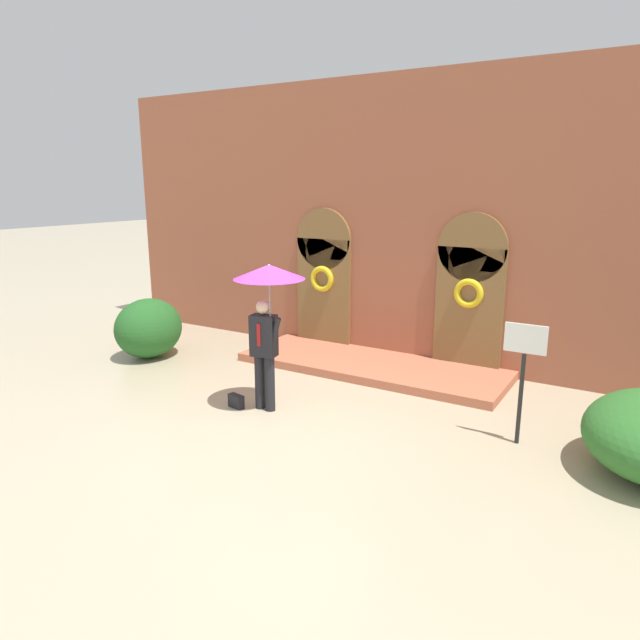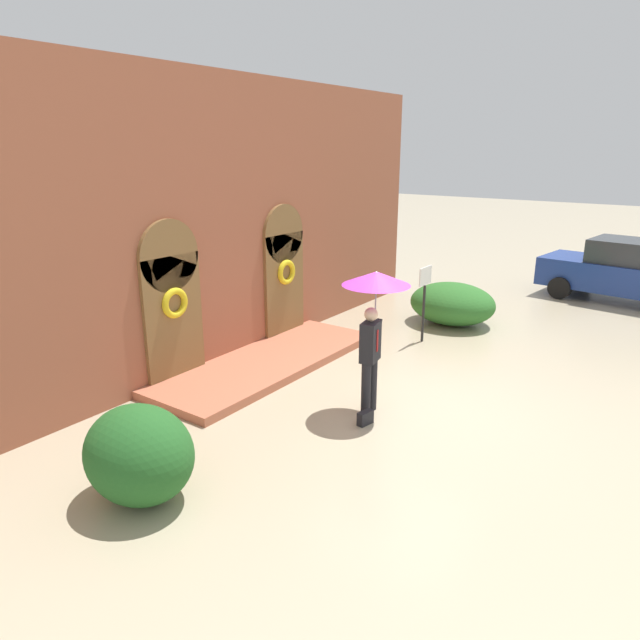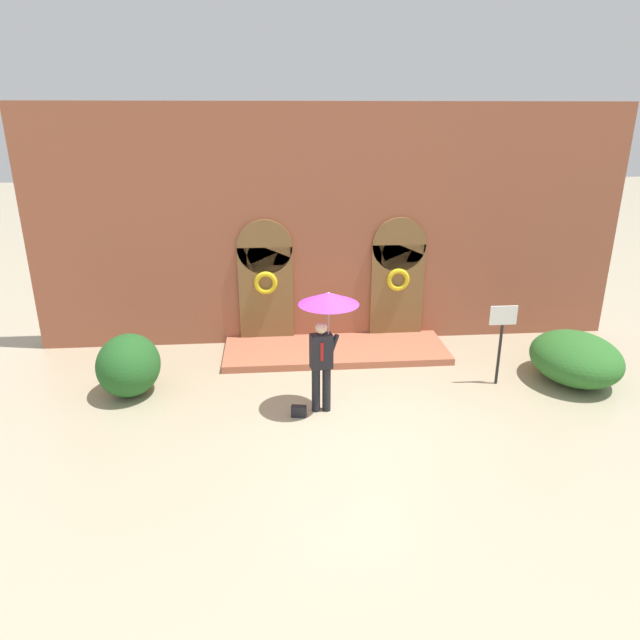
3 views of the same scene
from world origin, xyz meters
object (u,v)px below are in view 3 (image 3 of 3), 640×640
at_px(sign_post, 502,332).
at_px(shrub_right, 576,358).
at_px(person_with_umbrella, 327,316).
at_px(shrub_left, 129,365).
at_px(handbag, 299,411).

bearing_deg(sign_post, shrub_right, 0.47).
relative_size(person_with_umbrella, shrub_left, 1.61).
bearing_deg(shrub_left, sign_post, -1.59).
bearing_deg(person_with_umbrella, sign_post, 12.87).
distance_m(handbag, shrub_left, 3.60).
height_order(handbag, sign_post, sign_post).
bearing_deg(shrub_right, handbag, -169.87).
height_order(shrub_left, shrub_right, shrub_left).
distance_m(person_with_umbrella, shrub_right, 5.59).
height_order(sign_post, shrub_right, sign_post).
height_order(person_with_umbrella, handbag, person_with_umbrella).
distance_m(person_with_umbrella, shrub_left, 4.21).
bearing_deg(handbag, sign_post, 24.80).
bearing_deg(shrub_left, handbag, -20.51).
height_order(handbag, shrub_right, shrub_right).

